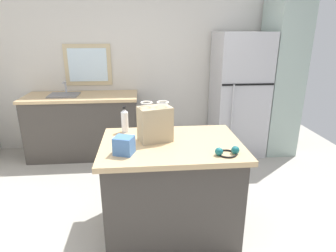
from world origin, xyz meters
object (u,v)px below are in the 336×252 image
tall_cabinet (280,78)px  small_box (124,145)px  bottle (125,121)px  ear_defenders (227,152)px  kitchen_island (171,187)px  shopping_bag (155,124)px  refrigerator (238,95)px

tall_cabinet → small_box: bearing=-138.0°
tall_cabinet → small_box: tall_cabinet is taller
bottle → small_box: bearing=-88.0°
small_box → bottle: bearing=92.0°
tall_cabinet → bottle: bearing=-146.5°
tall_cabinet → bottle: tall_cabinet is taller
tall_cabinet → ear_defenders: tall_cabinet is taller
kitchen_island → shopping_bag: 0.60m
refrigerator → bottle: refrigerator is taller
tall_cabinet → shopping_bag: 2.56m
small_box → bottle: 0.51m
kitchen_island → bottle: size_ratio=4.81×
shopping_bag → bottle: (-0.27, 0.25, -0.04)m
tall_cabinet → bottle: (-2.19, -1.45, -0.13)m
tall_cabinet → small_box: size_ratio=15.69×
refrigerator → tall_cabinet: (0.61, 0.00, 0.23)m
kitchen_island → bottle: (-0.40, 0.31, 0.54)m
ear_defenders → small_box: bearing=173.6°
bottle → shopping_bag: bearing=-42.1°
small_box → bottle: size_ratio=0.57×
refrigerator → kitchen_island: bearing=-123.7°
kitchen_island → small_box: bearing=-153.3°
refrigerator → shopping_bag: bearing=-127.7°
refrigerator → tall_cabinet: tall_cabinet is taller
kitchen_island → tall_cabinet: (1.79, 1.76, 0.68)m
shopping_bag → small_box: shopping_bag is taller
refrigerator → ear_defenders: bearing=-110.6°
refrigerator → ear_defenders: size_ratio=8.88×
bottle → ear_defenders: size_ratio=1.26×
refrigerator → small_box: bearing=-128.6°
shopping_bag → small_box: size_ratio=2.44×
shopping_bag → bottle: 0.37m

